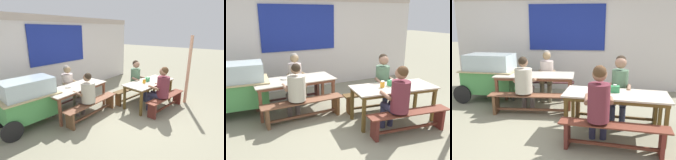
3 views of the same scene
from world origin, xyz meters
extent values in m
plane|color=gray|center=(0.00, 0.00, 0.00)|extent=(40.00, 40.00, 0.00)
cube|color=silver|center=(0.00, 2.82, 1.24)|extent=(7.14, 0.12, 2.48)
cube|color=navy|center=(-0.34, 2.73, 1.77)|extent=(2.11, 0.03, 1.25)
cube|color=beige|center=(-0.93, 1.26, 0.73)|extent=(1.79, 0.78, 0.02)
cube|color=brown|center=(-0.93, 1.26, 0.69)|extent=(1.71, 0.72, 0.06)
cube|color=brown|center=(-0.13, 1.59, 0.33)|extent=(0.06, 0.06, 0.66)
cube|color=brown|center=(-0.12, 0.96, 0.33)|extent=(0.06, 0.06, 0.66)
cube|color=brown|center=(-1.75, 1.56, 0.33)|extent=(0.06, 0.06, 0.66)
cube|color=brown|center=(-1.73, 0.93, 0.33)|extent=(0.06, 0.06, 0.66)
cube|color=beige|center=(0.74, -0.12, 0.73)|extent=(1.79, 0.93, 0.03)
cube|color=brown|center=(0.74, -0.12, 0.69)|extent=(1.71, 0.86, 0.06)
cube|color=brown|center=(1.55, 0.07, 0.33)|extent=(0.07, 0.07, 0.66)
cube|color=brown|center=(1.47, -0.51, 0.33)|extent=(0.07, 0.07, 0.66)
cube|color=brown|center=(0.01, 0.28, 0.33)|extent=(0.07, 0.07, 0.66)
cube|color=brown|center=(-0.07, -0.31, 0.33)|extent=(0.07, 0.07, 0.66)
cube|color=brown|center=(-0.94, 1.84, 0.42)|extent=(1.75, 0.28, 0.02)
cube|color=brown|center=(-0.19, 1.86, 0.21)|extent=(0.06, 0.21, 0.41)
cube|color=#523732|center=(-1.70, 1.83, 0.21)|extent=(0.06, 0.21, 0.41)
cube|color=brown|center=(-0.94, 1.84, 0.10)|extent=(1.47, 0.07, 0.04)
cube|color=brown|center=(-0.92, 0.67, 0.42)|extent=(1.74, 0.34, 0.02)
cube|color=brown|center=(-0.18, 0.69, 0.21)|extent=(0.07, 0.26, 0.41)
cube|color=brown|center=(-1.67, 0.66, 0.21)|extent=(0.07, 0.26, 0.41)
cube|color=brown|center=(-0.92, 0.67, 0.10)|extent=(1.45, 0.07, 0.04)
cube|color=#52391C|center=(0.82, 0.46, 0.42)|extent=(1.73, 0.47, 0.03)
cube|color=brown|center=(1.54, 0.36, 0.20)|extent=(0.09, 0.22, 0.40)
cube|color=brown|center=(0.09, 0.56, 0.20)|extent=(0.09, 0.22, 0.40)
cube|color=#52391C|center=(0.82, 0.46, 0.10)|extent=(1.43, 0.23, 0.04)
cube|color=brown|center=(0.66, -0.70, 0.42)|extent=(1.65, 0.49, 0.02)
cube|color=maroon|center=(1.35, -0.79, 0.21)|extent=(0.09, 0.24, 0.41)
cube|color=maroon|center=(-0.03, -0.61, 0.21)|extent=(0.09, 0.24, 0.41)
cube|color=brown|center=(0.66, -0.70, 0.10)|extent=(1.34, 0.22, 0.04)
cube|color=#4B9A4F|center=(-2.12, 1.56, 0.49)|extent=(1.28, 0.83, 0.53)
cube|color=silver|center=(-2.12, 1.56, 0.95)|extent=(1.15, 0.75, 0.40)
cube|color=tan|center=(-2.12, 1.56, 0.76)|extent=(1.37, 0.91, 0.02)
cylinder|color=#333333|center=(-1.56, 1.52, 0.11)|extent=(0.05, 0.05, 0.22)
cylinder|color=#3F3F3F|center=(-1.32, 1.51, 0.64)|extent=(0.09, 0.75, 0.04)
cylinder|color=#6C6650|center=(-0.82, 1.48, 0.22)|extent=(0.11, 0.11, 0.43)
cylinder|color=#6C6650|center=(-0.64, 1.49, 0.22)|extent=(0.11, 0.11, 0.43)
cylinder|color=#6C6650|center=(-0.84, 1.66, 0.48)|extent=(0.16, 0.41, 0.13)
cylinder|color=#6C6650|center=(-0.66, 1.67, 0.48)|extent=(0.16, 0.41, 0.13)
cylinder|color=#BEACA4|center=(-0.76, 1.85, 0.72)|extent=(0.33, 0.33, 0.49)
sphere|color=#8C714F|center=(-0.76, 1.83, 1.10)|extent=(0.21, 0.21, 0.21)
sphere|color=gray|center=(-0.76, 1.86, 1.14)|extent=(0.19, 0.19, 0.19)
cylinder|color=#8C714F|center=(-0.93, 1.65, 0.70)|extent=(0.09, 0.31, 0.08)
cylinder|color=#8C714F|center=(-0.56, 1.68, 0.70)|extent=(0.09, 0.31, 0.09)
cylinder|color=#31314D|center=(0.55, -0.31, 0.22)|extent=(0.11, 0.11, 0.43)
cylinder|color=#31314D|center=(0.37, -0.30, 0.22)|extent=(0.11, 0.11, 0.43)
cylinder|color=#31314D|center=(0.54, -0.49, 0.48)|extent=(0.15, 0.41, 0.13)
cylinder|color=#31314D|center=(0.36, -0.48, 0.48)|extent=(0.15, 0.41, 0.13)
cylinder|color=maroon|center=(0.44, -0.67, 0.76)|extent=(0.33, 0.33, 0.57)
sphere|color=#93644B|center=(0.44, -0.65, 1.18)|extent=(0.21, 0.21, 0.21)
sphere|color=#4C331E|center=(0.44, -0.68, 1.21)|extent=(0.20, 0.20, 0.20)
cylinder|color=#93644B|center=(0.63, -0.50, 0.74)|extent=(0.08, 0.31, 0.09)
cylinder|color=#93644B|center=(0.26, -0.48, 0.74)|extent=(0.08, 0.31, 0.11)
cylinder|color=#31364E|center=(0.72, 0.11, 0.22)|extent=(0.11, 0.11, 0.43)
cylinder|color=#31364E|center=(0.90, 0.08, 0.22)|extent=(0.11, 0.11, 0.43)
cylinder|color=#31364E|center=(0.75, 0.29, 0.48)|extent=(0.20, 0.42, 0.13)
cylinder|color=#31364E|center=(0.93, 0.26, 0.48)|extent=(0.20, 0.42, 0.13)
cylinder|color=#507256|center=(0.87, 0.45, 0.75)|extent=(0.30, 0.30, 0.56)
sphere|color=#8E6751|center=(0.87, 0.43, 1.17)|extent=(0.21, 0.21, 0.21)
sphere|color=#2D2319|center=(0.88, 0.46, 1.21)|extent=(0.20, 0.20, 0.20)
cylinder|color=#8E6751|center=(0.67, 0.31, 0.74)|extent=(0.12, 0.31, 0.11)
cylinder|color=#8E6751|center=(1.01, 0.24, 0.74)|extent=(0.12, 0.31, 0.08)
cylinder|color=#685C5A|center=(-0.96, 1.00, 0.22)|extent=(0.11, 0.11, 0.43)
cylinder|color=#685C5A|center=(-1.14, 1.00, 0.22)|extent=(0.11, 0.11, 0.43)
cylinder|color=#685C5A|center=(-0.96, 0.84, 0.48)|extent=(0.13, 0.36, 0.13)
cylinder|color=#685C5A|center=(-1.14, 0.83, 0.48)|extent=(0.13, 0.36, 0.13)
cylinder|color=#BDB7A2|center=(-1.05, 0.67, 0.73)|extent=(0.36, 0.36, 0.51)
sphere|color=#946B52|center=(-1.05, 0.69, 1.11)|extent=(0.19, 0.19, 0.19)
sphere|color=#2D2319|center=(-1.05, 0.66, 1.14)|extent=(0.18, 0.18, 0.18)
cylinder|color=#946B52|center=(-0.85, 0.85, 0.71)|extent=(0.07, 0.31, 0.11)
cylinder|color=#946B52|center=(-1.25, 0.85, 0.71)|extent=(0.07, 0.31, 0.09)
cube|color=#358D53|center=(0.73, -0.04, 0.80)|extent=(0.15, 0.11, 0.11)
cube|color=white|center=(0.73, -0.04, 0.86)|extent=(0.06, 0.03, 0.02)
cylinder|color=orange|center=(0.49, -0.07, 0.80)|extent=(0.09, 0.09, 0.12)
cylinder|color=white|center=(0.49, -0.07, 0.87)|extent=(0.08, 0.08, 0.02)
cylinder|color=silver|center=(-1.13, 1.34, 0.76)|extent=(0.16, 0.16, 0.04)
camera|label=1|loc=(-3.95, -2.36, 2.24)|focal=28.22mm
camera|label=2|loc=(-2.18, -3.60, 2.17)|focal=36.72mm
camera|label=3|loc=(0.27, -4.03, 1.88)|focal=38.48mm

